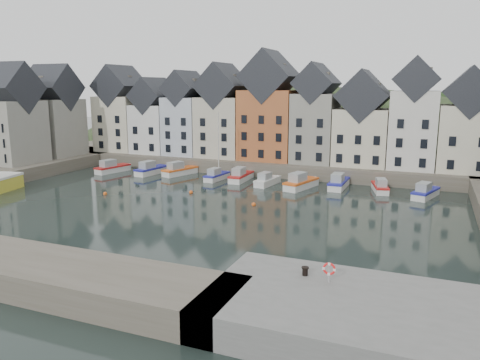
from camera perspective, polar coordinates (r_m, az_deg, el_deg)
The scene contains 19 objects.
ground at distance 53.58m, azimuth -6.26°, elevation -3.78°, with size 260.00×260.00×0.00m, color black.
far_quay at distance 80.40m, azimuth 3.96°, elevation 2.08°, with size 90.00×16.00×2.00m, color #554F41.
near_quay at distance 28.60m, azimuth 14.61°, elevation -15.90°, with size 18.00×10.00×2.00m, color #60605E.
hillside at distance 109.12m, azimuth 8.17°, elevation -5.75°, with size 153.60×70.40×64.00m.
far_terrace at distance 76.65m, azimuth 5.86°, elevation 7.53°, with size 72.37×8.16×17.78m.
left_terrace at distance 84.83m, azimuth -23.83°, elevation 6.99°, with size 7.65×17.00×15.69m.
mooring_buoys at distance 59.95m, azimuth -7.20°, elevation -2.02°, with size 20.50×5.50×0.50m.
boat_a at distance 79.65m, azimuth -15.36°, elevation 1.40°, with size 3.18×6.51×2.40m.
boat_b at distance 76.54m, azimuth -10.84°, elevation 1.23°, with size 2.79×6.59×2.45m.
boat_c at distance 75.22m, azimuth -7.43°, elevation 1.16°, with size 3.78×6.62×2.43m.
boat_d at distance 70.68m, azimuth -2.89°, elevation 0.54°, with size 2.18×5.56×10.39m.
boat_e at distance 69.84m, azimuth 0.08°, elevation 0.45°, with size 2.02×6.21×2.37m.
boat_f at distance 67.02m, azimuth 3.30°, elevation -0.10°, with size 2.46×5.74×2.14m.
boat_g at distance 65.20m, azimuth 7.39°, elevation -0.38°, with size 3.72×7.00×2.57m.
boat_h at distance 66.27m, azimuth 11.92°, elevation -0.38°, with size 2.04×6.36×2.44m.
boat_i at distance 65.47m, azimuth 16.71°, elevation -0.85°, with size 2.97×5.69×2.09m.
boat_j at distance 63.84m, azimuth 21.65°, elevation -1.43°, with size 3.50×6.21×2.28m.
mooring_bollard at distance 30.82m, azimuth 7.94°, elevation -10.90°, with size 0.48×0.48×0.56m.
life_ring_post at distance 29.80m, azimuth 10.82°, elevation -10.65°, with size 0.80×0.17×1.30m.
Camera 1 is at (24.89, -45.35, 13.93)m, focal length 35.00 mm.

